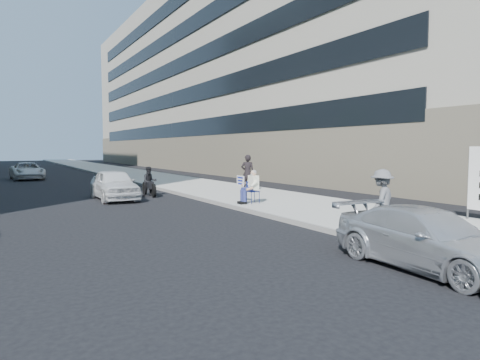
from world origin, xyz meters
TOP-DOWN VIEW (x-y plane):
  - ground at (0.00, 0.00)m, footprint 160.00×160.00m
  - near_sidewalk at (4.00, 20.00)m, footprint 5.00×120.00m
  - near_building at (17.00, 32.00)m, footprint 14.00×70.00m
  - seated_protester at (2.29, 4.25)m, footprint 0.83×1.12m
  - jogger at (2.30, -2.30)m, footprint 1.20×0.97m
  - pedestrian_woman at (4.68, 8.48)m, footprint 0.80×0.75m
  - parked_sedan at (0.80, -4.78)m, footprint 1.72×4.00m
  - white_sedan_near at (-1.74, 9.37)m, footprint 1.68×4.04m
  - white_sedan_far at (-4.34, 25.28)m, footprint 2.32×4.63m
  - motorcycle at (0.06, 9.93)m, footprint 0.75×2.05m

SIDE VIEW (x-z plane):
  - ground at x=0.00m, z-range 0.00..0.00m
  - near_sidewalk at x=4.00m, z-range 0.00..0.15m
  - parked_sedan at x=0.80m, z-range 0.00..1.15m
  - white_sedan_far at x=-4.34m, z-range 0.00..1.26m
  - motorcycle at x=0.06m, z-range -0.08..1.35m
  - white_sedan_near at x=-1.74m, z-range 0.00..1.37m
  - seated_protester at x=2.29m, z-range 0.22..1.53m
  - jogger at x=2.30m, z-range 0.15..1.76m
  - pedestrian_woman at x=4.68m, z-range 0.15..1.99m
  - near_building at x=17.00m, z-range 0.00..20.00m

